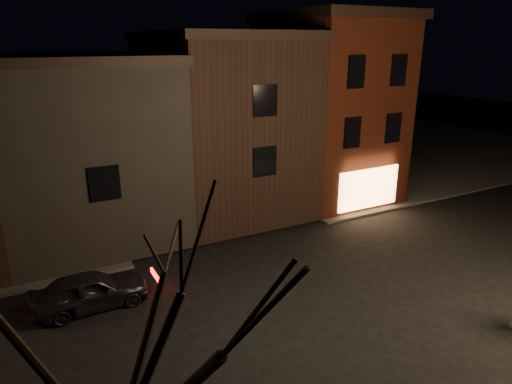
{
  "coord_description": "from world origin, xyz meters",
  "views": [
    {
      "loc": [
        -8.59,
        -12.49,
        9.05
      ],
      "look_at": [
        -0.25,
        3.05,
        3.2
      ],
      "focal_mm": 32.0,
      "sensor_mm": 36.0,
      "label": 1
    }
  ],
  "objects": [
    {
      "name": "sidewalk_far_right",
      "position": [
        20.0,
        20.0,
        0.06
      ],
      "size": [
        30.0,
        30.0,
        0.12
      ],
      "primitive_type": "cube",
      "color": "#2D2B28",
      "rests_on": "ground"
    },
    {
      "name": "bare_tree_left",
      "position": [
        -8.0,
        -7.0,
        5.43
      ],
      "size": [
        5.6,
        5.6,
        7.5
      ],
      "color": "black",
      "rests_on": "sidewalk_near_left"
    },
    {
      "name": "ground",
      "position": [
        0.0,
        0.0,
        0.0
      ],
      "size": [
        120.0,
        120.0,
        0.0
      ],
      "primitive_type": "plane",
      "color": "black",
      "rests_on": "ground"
    },
    {
      "name": "row_building_a",
      "position": [
        1.5,
        10.5,
        4.83
      ],
      "size": [
        7.3,
        10.3,
        9.4
      ],
      "color": "black",
      "rests_on": "ground"
    },
    {
      "name": "corner_building",
      "position": [
        8.0,
        9.47,
        5.4
      ],
      "size": [
        6.5,
        8.5,
        10.5
      ],
      "color": "#47180C",
      "rests_on": "ground"
    },
    {
      "name": "parked_car_a",
      "position": [
        -7.06,
        2.79,
        0.68
      ],
      "size": [
        4.01,
        1.66,
        1.36
      ],
      "primitive_type": "imported",
      "rotation": [
        0.0,
        0.0,
        1.59
      ],
      "color": "black",
      "rests_on": "ground"
    },
    {
      "name": "row_building_b",
      "position": [
        -5.75,
        10.5,
        4.33
      ],
      "size": [
        7.8,
        10.3,
        8.4
      ],
      "color": "black",
      "rests_on": "ground"
    }
  ]
}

